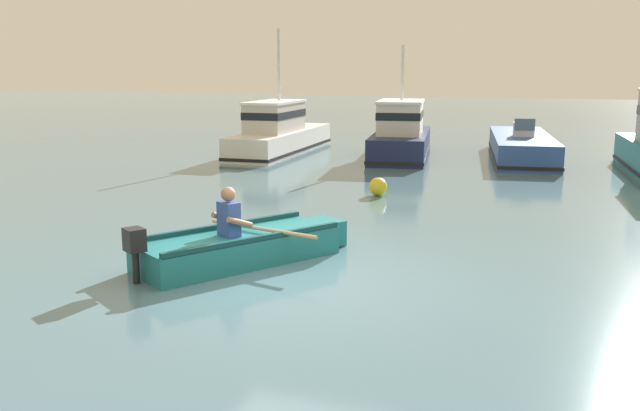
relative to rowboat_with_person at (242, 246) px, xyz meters
name	(u,v)px	position (x,y,z in m)	size (l,w,h in m)	color
ground_plane	(295,281)	(1.13, -0.61, -0.25)	(120.00, 120.00, 0.00)	slate
rowboat_with_person	(242,246)	(0.00, 0.00, 0.00)	(2.55, 3.43, 1.19)	#1E727A
moored_boat_white	(279,134)	(-4.97, 12.59, 0.42)	(2.02, 6.70, 4.20)	white
moored_boat_navy	(401,136)	(-0.74, 12.89, 0.45)	(2.67, 5.73, 3.61)	#19234C
moored_boat_blue	(521,147)	(2.99, 14.06, 0.11)	(2.84, 6.87, 1.34)	#2D519E
mooring_buoy	(378,187)	(0.44, 6.04, -0.04)	(0.42, 0.42, 0.42)	yellow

